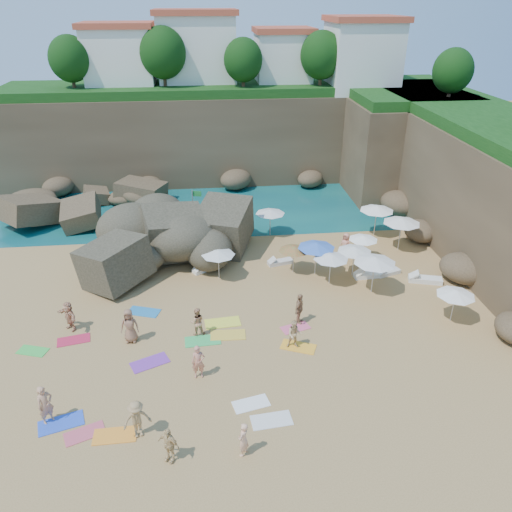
{
  "coord_description": "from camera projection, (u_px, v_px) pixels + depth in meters",
  "views": [
    {
      "loc": [
        -0.85,
        -23.66,
        15.97
      ],
      "look_at": [
        2.0,
        3.0,
        2.0
      ],
      "focal_mm": 35.0,
      "sensor_mm": 36.0,
      "label": 1
    }
  ],
  "objects": [
    {
      "name": "seawater",
      "position": [
        212.0,
        160.0,
        54.78
      ],
      "size": [
        120.0,
        120.0,
        0.0
      ],
      "primitive_type": "plane",
      "color": "#0C4751",
      "rests_on": "ground"
    },
    {
      "name": "towel_1",
      "position": [
        85.0,
        433.0,
        20.5
      ],
      "size": [
        1.79,
        1.35,
        0.03
      ],
      "primitive_type": "cube",
      "rotation": [
        0.0,
        0.0,
        0.39
      ],
      "color": "#CA4E5F",
      "rests_on": "ground"
    },
    {
      "name": "lounger_0",
      "position": [
        204.0,
        269.0,
        32.69
      ],
      "size": [
        1.65,
        1.36,
        0.25
      ],
      "primitive_type": "cube",
      "rotation": [
        0.0,
        0.0,
        0.6
      ],
      "color": "white",
      "rests_on": "ground"
    },
    {
      "name": "person_lie_3",
      "position": [
        71.0,
        326.0,
        26.85
      ],
      "size": [
        2.28,
        2.28,
        0.45
      ],
      "primitive_type": "imported",
      "rotation": [
        0.0,
        0.0,
        -0.79
      ],
      "color": "tan",
      "rests_on": "ground"
    },
    {
      "name": "towel_12",
      "position": [
        223.0,
        323.0,
        27.46
      ],
      "size": [
        2.02,
        1.14,
        0.03
      ],
      "primitive_type": "cube",
      "rotation": [
        0.0,
        0.0,
        0.09
      ],
      "color": "yellow",
      "rests_on": "ground"
    },
    {
      "name": "person_lie_1",
      "position": [
        170.0,
        456.0,
        19.26
      ],
      "size": [
        1.65,
        1.86,
        0.39
      ],
      "primitive_type": "imported",
      "rotation": [
        0.0,
        0.0,
        -0.56
      ],
      "color": "#DEBB7E",
      "rests_on": "ground"
    },
    {
      "name": "marina_masts",
      "position": [
        52.0,
        137.0,
        51.83
      ],
      "size": [
        3.1,
        0.1,
        6.0
      ],
      "color": "white",
      "rests_on": "ground"
    },
    {
      "name": "parasol_0",
      "position": [
        270.0,
        211.0,
        36.76
      ],
      "size": [
        2.2,
        2.2,
        2.08
      ],
      "color": "silver",
      "rests_on": "ground"
    },
    {
      "name": "parasol_4",
      "position": [
        402.0,
        221.0,
        34.43
      ],
      "size": [
        2.58,
        2.58,
        2.44
      ],
      "color": "silver",
      "rests_on": "ground"
    },
    {
      "name": "rock_outcrop",
      "position": [
        173.0,
        262.0,
        33.79
      ],
      "size": [
        9.72,
        7.85,
        3.54
      ],
      "primitive_type": null,
      "rotation": [
        0.0,
        0.0,
        -0.14
      ],
      "color": "brown",
      "rests_on": "ground"
    },
    {
      "name": "towel_7",
      "position": [
        74.0,
        340.0,
        26.08
      ],
      "size": [
        1.78,
        1.14,
        0.03
      ],
      "primitive_type": "cube",
      "rotation": [
        0.0,
        0.0,
        0.2
      ],
      "color": "#BF2141",
      "rests_on": "ground"
    },
    {
      "name": "person_lie_4",
      "position": [
        199.0,
        373.0,
        23.49
      ],
      "size": [
        0.69,
        1.73,
        0.41
      ],
      "primitive_type": "imported",
      "rotation": [
        0.0,
        0.0,
        0.04
      ],
      "color": "tan",
      "rests_on": "ground"
    },
    {
      "name": "person_stand_5",
      "position": [
        195.0,
        248.0,
        33.74
      ],
      "size": [
        1.58,
        0.59,
        1.67
      ],
      "primitive_type": "imported",
      "rotation": [
        0.0,
        0.0,
        0.1
      ],
      "color": "tan",
      "rests_on": "ground"
    },
    {
      "name": "parasol_3",
      "position": [
        377.0,
        208.0,
        36.6
      ],
      "size": [
        2.51,
        2.51,
        2.37
      ],
      "color": "silver",
      "rests_on": "ground"
    },
    {
      "name": "person_stand_2",
      "position": [
        173.0,
        218.0,
        38.56
      ],
      "size": [
        1.02,
        0.89,
        1.49
      ],
      "primitive_type": "imported",
      "rotation": [
        0.0,
        0.0,
        2.52
      ],
      "color": "#EBB585",
      "rests_on": "ground"
    },
    {
      "name": "rock_promontory",
      "position": [
        84.0,
        213.0,
        41.39
      ],
      "size": [
        12.0,
        7.0,
        2.0
      ],
      "primitive_type": null,
      "color": "brown",
      "rests_on": "ground"
    },
    {
      "name": "cliff_back",
      "position": [
        232.0,
        135.0,
        48.71
      ],
      "size": [
        44.0,
        8.0,
        8.0
      ],
      "primitive_type": "cube",
      "color": "brown",
      "rests_on": "ground"
    },
    {
      "name": "ground",
      "position": [
        227.0,
        313.0,
        28.32
      ],
      "size": [
        120.0,
        120.0,
        0.0
      ],
      "primitive_type": "plane",
      "color": "tan",
      "rests_on": "ground"
    },
    {
      "name": "flag_pole",
      "position": [
        195.0,
        207.0,
        36.59
      ],
      "size": [
        0.69,
        0.18,
        3.57
      ],
      "color": "silver",
      "rests_on": "ground"
    },
    {
      "name": "towel_11",
      "position": [
        203.0,
        341.0,
        26.03
      ],
      "size": [
        1.91,
        1.05,
        0.03
      ],
      "primitive_type": "cube",
      "rotation": [
        0.0,
        0.0,
        0.07
      ],
      "color": "green",
      "rests_on": "ground"
    },
    {
      "name": "parasol_5",
      "position": [
        218.0,
        253.0,
        31.0
      ],
      "size": [
        2.11,
        2.11,
        2.0
      ],
      "color": "silver",
      "rests_on": "ground"
    },
    {
      "name": "parasol_11",
      "position": [
        456.0,
        293.0,
        26.84
      ],
      "size": [
        2.08,
        2.08,
        1.97
      ],
      "color": "silver",
      "rests_on": "ground"
    },
    {
      "name": "towel_6",
      "position": [
        150.0,
        363.0,
        24.47
      ],
      "size": [
        2.03,
        1.58,
        0.03
      ],
      "primitive_type": "cube",
      "rotation": [
        0.0,
        0.0,
        0.42
      ],
      "color": "purple",
      "rests_on": "ground"
    },
    {
      "name": "person_lie_0",
      "position": [
        139.0,
        432.0,
        20.31
      ],
      "size": [
        1.6,
        2.01,
        0.47
      ],
      "primitive_type": "imported",
      "rotation": [
        0.0,
        0.0,
        0.3
      ],
      "color": "#A58152",
      "rests_on": "ground"
    },
    {
      "name": "towel_9",
      "position": [
        295.0,
        328.0,
        27.05
      ],
      "size": [
        1.71,
        1.21,
        0.03
      ],
      "primitive_type": "cube",
      "rotation": [
        0.0,
        0.0,
        0.31
      ],
      "color": "#E6597E",
      "rests_on": "ground"
    },
    {
      "name": "lounger_2",
      "position": [
        388.0,
        272.0,
        32.24
      ],
      "size": [
        1.74,
        1.05,
        0.26
      ],
      "primitive_type": "cube",
      "rotation": [
        0.0,
        0.0,
        0.32
      ],
      "color": "silver",
      "rests_on": "ground"
    },
    {
      "name": "person_stand_1",
      "position": [
        197.0,
        322.0,
        26.17
      ],
      "size": [
        0.83,
        0.67,
        1.62
      ],
      "primitive_type": "imported",
      "rotation": [
        0.0,
        0.0,
        3.22
      ],
      "color": "tan",
      "rests_on": "ground"
    },
    {
      "name": "cliff_right",
      "position": [
        487.0,
        187.0,
        35.32
      ],
      "size": [
        8.0,
        30.0,
        8.0
      ],
      "primitive_type": "cube",
      "color": "brown",
      "rests_on": "ground"
    },
    {
      "name": "parasol_7",
      "position": [
        331.0,
        256.0,
        30.42
      ],
      "size": [
        2.18,
        2.18,
        2.06
      ],
      "color": "silver",
      "rests_on": "ground"
    },
    {
      "name": "lounger_1",
      "position": [
        280.0,
        262.0,
        33.48
      ],
      "size": [
        1.78,
        0.95,
        0.26
      ],
      "primitive_type": "cube",
      "rotation": [
        0.0,
        0.0,
        0.24
      ],
      "color": "silver",
      "rests_on": "ground"
    },
    {
      "name": "towel_0",
      "position": [
        61.0,
        423.0,
        21.0
      ],
      "size": [
        2.02,
        1.41,
        0.03
      ],
      "primitive_type": "cube",
      "rotation": [
        0.0,
        0.0,
        0.3
      ],
      "color": "blue",
      "rests_on": "ground"
    },
    {
      "name": "parasol_9",
      "position": [
        375.0,
        260.0,
        29.36
      ],
      "size": [
        2.53,
        2.53,
        2.39
      ],
      "color": "silver",
      "rests_on": "ground"
    },
    {
      "name": "person_stand_0",
      "position": [
        45.0,
        405.0,
        20.69
      ],
      "size": [
        0.79,
        0.79,
        1.85
      ],
      "primitive_type": "imported",
      "rotation": [
        0.0,
        0.0,
        0.79
      ],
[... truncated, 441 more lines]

